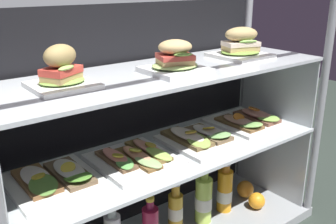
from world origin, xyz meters
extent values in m
cylinder|color=gray|center=(0.63, -0.20, 0.49)|extent=(0.03, 0.03, 0.97)
cylinder|color=gray|center=(0.63, 0.20, 0.49)|extent=(0.03, 0.03, 0.97)
cube|color=black|center=(0.00, 0.22, 0.51)|extent=(1.22, 0.01, 0.93)
cube|color=silver|center=(0.61, 0.00, 0.22)|extent=(0.01, 0.38, 0.36)
cube|color=silver|center=(0.00, 0.00, 0.41)|extent=(1.24, 0.39, 0.01)
cube|color=silver|center=(0.61, 0.00, 0.56)|extent=(0.01, 0.38, 0.28)
cube|color=silver|center=(0.00, 0.00, 0.71)|extent=(1.24, 0.39, 0.01)
cube|color=white|center=(-0.37, 0.00, 0.72)|extent=(0.17, 0.17, 0.01)
ellipsoid|color=#7EA849|center=(-0.37, 0.00, 0.73)|extent=(0.13, 0.11, 0.01)
cube|color=tan|center=(-0.37, 0.00, 0.74)|extent=(0.12, 0.11, 0.02)
cube|color=#CF4335|center=(-0.37, 0.00, 0.76)|extent=(0.12, 0.11, 0.02)
ellipsoid|color=#9DC55F|center=(-0.37, -0.03, 0.77)|extent=(0.06, 0.05, 0.01)
ellipsoid|color=#A18850|center=(-0.37, 0.00, 0.80)|extent=(0.13, 0.11, 0.06)
cube|color=white|center=(-0.01, -0.05, 0.72)|extent=(0.18, 0.18, 0.02)
ellipsoid|color=#A1C36B|center=(-0.01, -0.05, 0.74)|extent=(0.16, 0.13, 0.02)
cube|color=#E5BF7C|center=(-0.01, -0.05, 0.75)|extent=(0.13, 0.12, 0.02)
cube|color=#C54639|center=(-0.01, -0.05, 0.76)|extent=(0.13, 0.12, 0.02)
ellipsoid|color=olive|center=(-0.01, -0.09, 0.78)|extent=(0.07, 0.05, 0.02)
ellipsoid|color=tan|center=(-0.01, -0.05, 0.80)|extent=(0.13, 0.12, 0.05)
cube|color=white|center=(0.36, 0.01, 0.72)|extent=(0.20, 0.20, 0.01)
ellipsoid|color=olive|center=(0.36, 0.01, 0.73)|extent=(0.16, 0.14, 0.01)
cube|color=tan|center=(0.36, 0.01, 0.74)|extent=(0.15, 0.11, 0.02)
cube|color=beige|center=(0.36, 0.01, 0.76)|extent=(0.15, 0.12, 0.02)
ellipsoid|color=#89BC5B|center=(0.36, -0.03, 0.78)|extent=(0.08, 0.05, 0.02)
ellipsoid|color=tan|center=(0.36, 0.01, 0.80)|extent=(0.15, 0.12, 0.06)
cube|color=white|center=(-0.42, 0.02, 0.42)|extent=(0.25, 0.27, 0.02)
cube|color=brown|center=(-0.46, 0.04, 0.44)|extent=(0.09, 0.20, 0.01)
ellipsoid|color=#578636|center=(-0.46, -0.02, 0.45)|extent=(0.09, 0.11, 0.03)
ellipsoid|color=silver|center=(-0.46, 0.04, 0.45)|extent=(0.07, 0.16, 0.01)
cylinder|color=yellow|center=(-0.46, 0.01, 0.46)|extent=(0.05, 0.05, 0.01)
cube|color=brown|center=(-0.37, 0.02, 0.44)|extent=(0.09, 0.20, 0.01)
ellipsoid|color=#569333|center=(-0.37, -0.04, 0.45)|extent=(0.08, 0.10, 0.04)
ellipsoid|color=white|center=(-0.37, 0.02, 0.45)|extent=(0.07, 0.16, 0.02)
cylinder|color=yellow|center=(-0.37, 0.01, 0.46)|extent=(0.06, 0.06, 0.02)
cube|color=white|center=(-0.15, 0.00, 0.42)|extent=(0.25, 0.27, 0.02)
cube|color=brown|center=(-0.21, 0.02, 0.44)|extent=(0.06, 0.18, 0.01)
ellipsoid|color=#65AF53|center=(-0.21, -0.04, 0.45)|extent=(0.07, 0.10, 0.02)
ellipsoid|color=#EC9284|center=(-0.21, 0.02, 0.45)|extent=(0.05, 0.15, 0.02)
cylinder|color=yellow|center=(-0.21, -0.01, 0.46)|extent=(0.05, 0.05, 0.01)
cube|color=brown|center=(-0.14, -0.02, 0.44)|extent=(0.06, 0.21, 0.01)
ellipsoid|color=#9BBD74|center=(-0.14, -0.08, 0.45)|extent=(0.08, 0.11, 0.03)
ellipsoid|color=#F2A379|center=(-0.14, -0.02, 0.45)|extent=(0.05, 0.17, 0.02)
cylinder|color=#EBE54B|center=(-0.14, -0.01, 0.46)|extent=(0.06, 0.06, 0.02)
cube|color=brown|center=(-0.08, 0.01, 0.44)|extent=(0.06, 0.21, 0.01)
ellipsoid|color=#A4CC58|center=(-0.08, -0.05, 0.45)|extent=(0.08, 0.12, 0.03)
ellipsoid|color=#ED9E88|center=(-0.08, 0.01, 0.45)|extent=(0.05, 0.17, 0.02)
cylinder|color=yellow|center=(-0.08, 0.00, 0.46)|extent=(0.05, 0.05, 0.02)
cube|color=white|center=(0.15, -0.01, 0.42)|extent=(0.25, 0.27, 0.01)
cube|color=brown|center=(0.10, 0.01, 0.44)|extent=(0.09, 0.21, 0.01)
ellipsoid|color=#97B64E|center=(0.10, -0.05, 0.45)|extent=(0.09, 0.12, 0.04)
ellipsoid|color=white|center=(0.10, 0.01, 0.45)|extent=(0.07, 0.17, 0.02)
cylinder|color=yellow|center=(0.10, -0.01, 0.47)|extent=(0.05, 0.05, 0.02)
cube|color=brown|center=(0.19, -0.01, 0.44)|extent=(0.09, 0.19, 0.01)
ellipsoid|color=#8BC56E|center=(0.19, -0.06, 0.45)|extent=(0.10, 0.11, 0.03)
ellipsoid|color=silver|center=(0.19, -0.01, 0.45)|extent=(0.07, 0.15, 0.01)
cylinder|color=yellow|center=(0.19, -0.01, 0.46)|extent=(0.06, 0.06, 0.03)
cube|color=white|center=(0.42, 0.01, 0.42)|extent=(0.25, 0.27, 0.02)
cube|color=brown|center=(0.37, 0.00, 0.44)|extent=(0.09, 0.20, 0.01)
ellipsoid|color=#88C060|center=(0.37, -0.06, 0.45)|extent=(0.09, 0.11, 0.04)
ellipsoid|color=#E0A489|center=(0.37, 0.00, 0.45)|extent=(0.07, 0.16, 0.01)
cylinder|color=orange|center=(0.38, 0.01, 0.46)|extent=(0.06, 0.05, 0.02)
cube|color=brown|center=(0.48, 0.00, 0.44)|extent=(0.09, 0.19, 0.01)
ellipsoid|color=#8CC14F|center=(0.48, -0.06, 0.45)|extent=(0.09, 0.11, 0.02)
ellipsoid|color=#DE9280|center=(0.48, 0.00, 0.46)|extent=(0.07, 0.16, 0.02)
cylinder|color=orange|center=(0.49, 0.02, 0.47)|extent=(0.06, 0.06, 0.02)
cylinder|color=silver|center=(-0.22, 0.03, 0.24)|extent=(0.03, 0.03, 0.05)
cylinder|color=black|center=(-0.22, 0.03, 0.27)|extent=(0.04, 0.04, 0.01)
cylinder|color=maroon|center=(-0.08, 0.01, 0.22)|extent=(0.03, 0.03, 0.03)
cylinder|color=gold|center=(-0.08, 0.01, 0.25)|extent=(0.03, 0.03, 0.01)
cylinder|color=gold|center=(0.06, 0.03, 0.12)|extent=(0.06, 0.06, 0.16)
cylinder|color=#F0ECCC|center=(0.06, 0.03, 0.12)|extent=(0.06, 0.06, 0.05)
cylinder|color=gold|center=(0.06, 0.03, 0.22)|extent=(0.03, 0.03, 0.05)
cylinder|color=silver|center=(0.06, 0.03, 0.25)|extent=(0.04, 0.04, 0.01)
cylinder|color=#B7D854|center=(0.19, 0.01, 0.14)|extent=(0.07, 0.07, 0.19)
cylinder|color=silver|center=(0.19, 0.01, 0.13)|extent=(0.07, 0.07, 0.05)
cylinder|color=#B3D64C|center=(0.19, 0.01, 0.25)|extent=(0.03, 0.03, 0.04)
cylinder|color=gold|center=(0.19, 0.01, 0.28)|extent=(0.04, 0.04, 0.01)
cylinder|color=orange|center=(0.32, 0.01, 0.13)|extent=(0.07, 0.07, 0.19)
cylinder|color=white|center=(0.32, 0.01, 0.11)|extent=(0.07, 0.07, 0.05)
cylinder|color=orange|center=(0.32, 0.01, 0.24)|extent=(0.03, 0.03, 0.03)
cylinder|color=silver|center=(0.32, 0.01, 0.26)|extent=(0.04, 0.04, 0.01)
sphere|color=orange|center=(0.47, 0.03, 0.08)|extent=(0.08, 0.08, 0.08)
sphere|color=orange|center=(0.44, -0.07, 0.08)|extent=(0.07, 0.07, 0.07)
camera|label=1|loc=(-0.78, -1.00, 1.00)|focal=41.60mm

